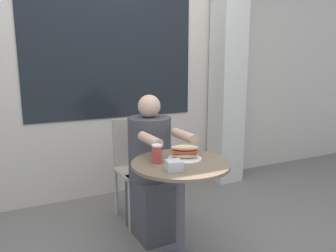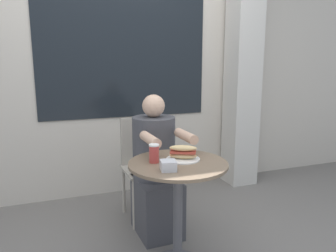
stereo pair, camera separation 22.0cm
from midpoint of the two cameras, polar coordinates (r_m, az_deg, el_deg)
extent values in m
cube|color=beige|center=(3.37, -5.64, 11.85)|extent=(8.00, 0.08, 2.80)
cube|color=black|center=(3.32, -5.70, 14.63)|extent=(1.69, 0.01, 1.52)
cube|color=beige|center=(3.70, 14.56, 8.40)|extent=(0.30, 0.30, 2.40)
cylinder|color=brown|center=(2.09, 4.81, -6.64)|extent=(0.63, 0.63, 0.02)
cylinder|color=#515156|center=(2.23, 4.65, -15.43)|extent=(0.06, 0.06, 0.69)
cube|color=#ADA393|center=(2.85, -1.55, -7.65)|extent=(0.39, 0.39, 0.02)
cube|color=#ADA393|center=(2.94, -2.77, -2.57)|extent=(0.35, 0.05, 0.42)
cylinder|color=#ADA393|center=(2.85, 2.86, -12.52)|extent=(0.03, 0.03, 0.43)
cylinder|color=#ADA393|center=(2.74, -3.60, -13.57)|extent=(0.03, 0.03, 0.43)
cylinder|color=#ADA393|center=(3.13, 0.27, -10.27)|extent=(0.03, 0.03, 0.43)
cylinder|color=#ADA393|center=(3.03, -5.63, -11.09)|extent=(0.03, 0.03, 0.43)
cube|color=#424247|center=(2.68, 0.49, -13.85)|extent=(0.33, 0.43, 0.45)
cylinder|color=#424247|center=(2.57, -0.03, -3.81)|extent=(0.34, 0.34, 0.49)
sphere|color=#D6A889|center=(2.51, -0.03, 3.51)|extent=(0.17, 0.17, 0.17)
cylinder|color=#D6A889|center=(2.33, 5.83, -1.78)|extent=(0.08, 0.27, 0.07)
cylinder|color=#D6A889|center=(2.22, -0.30, -2.38)|extent=(0.08, 0.27, 0.07)
cylinder|color=white|center=(2.14, 5.59, -5.80)|extent=(0.22, 0.22, 0.01)
ellipsoid|color=#DBB77A|center=(2.14, 5.60, -5.20)|extent=(0.19, 0.14, 0.04)
cube|color=#B74233|center=(2.13, 5.61, -4.55)|extent=(0.18, 0.14, 0.01)
ellipsoid|color=#DBB77A|center=(2.12, 5.63, -3.90)|extent=(0.19, 0.14, 0.04)
cylinder|color=#B73D38|center=(2.06, 0.61, -4.97)|extent=(0.06, 0.06, 0.11)
cylinder|color=white|center=(2.05, 0.62, -3.38)|extent=(0.07, 0.07, 0.01)
cube|color=silver|center=(1.93, 3.34, -6.94)|extent=(0.10, 0.10, 0.06)
camera|label=1|loc=(0.11, -87.14, 0.57)|focal=35.00mm
camera|label=2|loc=(0.11, 92.86, -0.57)|focal=35.00mm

